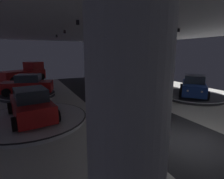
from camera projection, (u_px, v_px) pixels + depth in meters
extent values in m
cube|color=silver|center=(188.00, 143.00, 7.82)|extent=(24.00, 44.00, 0.05)
cube|color=#2D2D33|center=(188.00, 142.00, 7.81)|extent=(4.40, 44.00, 0.01)
cube|color=silver|center=(201.00, 7.00, 6.67)|extent=(24.00, 44.00, 0.10)
cylinder|color=black|center=(125.00, 1.00, 5.01)|extent=(0.16, 0.16, 0.22)
cylinder|color=black|center=(78.00, 22.00, 8.64)|extent=(0.16, 0.16, 0.22)
cylinder|color=black|center=(65.00, 32.00, 12.51)|extent=(0.16, 0.16, 0.22)
cylinder|color=black|center=(57.00, 36.00, 15.87)|extent=(0.16, 0.16, 0.22)
cylinder|color=black|center=(179.00, 30.00, 11.71)|extent=(0.16, 0.16, 0.22)
cylinder|color=black|center=(146.00, 35.00, 14.94)|extent=(0.16, 0.16, 0.22)
cylinder|color=black|center=(120.00, 38.00, 18.72)|extent=(0.16, 0.16, 0.22)
cylinder|color=silver|center=(127.00, 132.00, 2.59)|extent=(1.18, 1.18, 5.50)
cylinder|color=#333338|center=(28.00, 95.00, 15.92)|extent=(4.59, 4.59, 0.29)
cylinder|color=white|center=(28.00, 94.00, 15.90)|extent=(4.68, 4.68, 0.05)
cube|color=red|center=(28.00, 87.00, 15.77)|extent=(4.52, 2.82, 0.90)
cube|color=#2D3842|center=(29.00, 78.00, 15.64)|extent=(2.24, 2.00, 0.70)
cylinder|color=black|center=(6.00, 93.00, 14.60)|extent=(0.71, 0.39, 0.68)
cylinder|color=black|center=(14.00, 88.00, 16.53)|extent=(0.71, 0.39, 0.68)
cylinder|color=black|center=(43.00, 91.00, 15.12)|extent=(0.71, 0.39, 0.68)
cylinder|color=black|center=(47.00, 87.00, 17.04)|extent=(0.71, 0.39, 0.68)
sphere|color=white|center=(0.00, 87.00, 14.90)|extent=(0.18, 0.18, 0.18)
sphere|color=white|center=(4.00, 85.00, 15.85)|extent=(0.18, 0.18, 0.18)
cylinder|color=#333338|center=(150.00, 83.00, 21.86)|extent=(4.51, 4.51, 0.32)
cylinder|color=white|center=(150.00, 82.00, 21.83)|extent=(4.60, 4.60, 0.05)
cube|color=#B77519|center=(151.00, 77.00, 21.70)|extent=(4.23, 1.87, 0.90)
cube|color=#2D3842|center=(150.00, 71.00, 21.48)|extent=(1.93, 1.59, 0.70)
cylinder|color=black|center=(154.00, 77.00, 23.26)|extent=(0.68, 0.23, 0.68)
cylinder|color=black|center=(165.00, 79.00, 21.51)|extent=(0.68, 0.23, 0.68)
cylinder|color=black|center=(136.00, 79.00, 22.01)|extent=(0.68, 0.23, 0.68)
cylinder|color=black|center=(146.00, 81.00, 20.26)|extent=(0.68, 0.23, 0.68)
sphere|color=white|center=(161.00, 75.00, 23.01)|extent=(0.18, 0.18, 0.18)
sphere|color=white|center=(166.00, 76.00, 22.14)|extent=(0.18, 0.18, 0.18)
cylinder|color=silver|center=(23.00, 83.00, 22.02)|extent=(5.56, 5.56, 0.37)
cylinder|color=black|center=(23.00, 82.00, 21.98)|extent=(5.68, 5.68, 0.05)
cube|color=red|center=(22.00, 75.00, 21.82)|extent=(5.52, 4.82, 1.20)
cube|color=red|center=(33.00, 66.00, 23.07)|extent=(2.49, 2.54, 1.00)
cube|color=#28333D|center=(30.00, 66.00, 22.63)|extent=(1.09, 1.46, 0.75)
cylinder|color=black|center=(30.00, 76.00, 24.03)|extent=(0.84, 0.72, 0.84)
cylinder|color=black|center=(42.00, 77.00, 22.94)|extent=(0.84, 0.72, 0.84)
cylinder|color=black|center=(2.00, 79.00, 20.84)|extent=(0.84, 0.72, 0.84)
cylinder|color=black|center=(14.00, 81.00, 19.75)|extent=(0.84, 0.72, 0.84)
cylinder|color=#B7B7BC|center=(123.00, 77.00, 27.84)|extent=(5.28, 5.28, 0.24)
cylinder|color=black|center=(123.00, 76.00, 27.82)|extent=(5.39, 5.39, 0.05)
cube|color=silver|center=(123.00, 72.00, 27.69)|extent=(3.31, 4.57, 0.90)
cube|color=#2D3842|center=(124.00, 67.00, 27.44)|extent=(2.18, 2.36, 0.70)
cylinder|color=black|center=(112.00, 74.00, 27.93)|extent=(0.47, 0.71, 0.68)
cylinder|color=black|center=(120.00, 73.00, 29.40)|extent=(0.47, 0.71, 0.68)
cylinder|color=black|center=(127.00, 75.00, 26.09)|extent=(0.47, 0.71, 0.68)
cylinder|color=black|center=(135.00, 74.00, 27.56)|extent=(0.47, 0.71, 0.68)
sphere|color=white|center=(111.00, 71.00, 28.63)|extent=(0.18, 0.18, 0.18)
sphere|color=white|center=(115.00, 70.00, 29.36)|extent=(0.18, 0.18, 0.18)
cylinder|color=#333338|center=(193.00, 96.00, 15.61)|extent=(5.29, 5.29, 0.25)
cylinder|color=white|center=(193.00, 95.00, 15.59)|extent=(5.39, 5.39, 0.05)
cube|color=navy|center=(194.00, 88.00, 15.46)|extent=(4.32, 4.15, 0.90)
cube|color=#2D3842|center=(194.00, 79.00, 15.44)|extent=(2.46, 2.43, 0.70)
cylinder|color=black|center=(208.00, 95.00, 13.85)|extent=(0.65, 0.62, 0.68)
cylinder|color=black|center=(181.00, 93.00, 14.59)|extent=(0.65, 0.62, 0.68)
cylinder|color=black|center=(204.00, 89.00, 16.44)|extent=(0.65, 0.62, 0.68)
cylinder|color=black|center=(181.00, 87.00, 17.18)|extent=(0.65, 0.62, 0.68)
sphere|color=white|center=(202.00, 92.00, 13.39)|extent=(0.18, 0.18, 0.18)
sphere|color=white|center=(188.00, 91.00, 13.76)|extent=(0.18, 0.18, 0.18)
cylinder|color=silver|center=(33.00, 120.00, 10.11)|extent=(5.90, 5.90, 0.26)
cylinder|color=black|center=(32.00, 118.00, 10.09)|extent=(6.02, 6.02, 0.05)
cube|color=red|center=(31.00, 107.00, 9.95)|extent=(2.34, 4.40, 0.90)
cube|color=#2D3842|center=(31.00, 95.00, 9.68)|extent=(1.80, 2.09, 0.70)
cylinder|color=black|center=(10.00, 108.00, 10.65)|extent=(0.31, 0.70, 0.68)
cylinder|color=black|center=(44.00, 103.00, 11.72)|extent=(0.31, 0.70, 0.68)
cylinder|color=black|center=(14.00, 124.00, 8.31)|extent=(0.31, 0.70, 0.68)
cylinder|color=black|center=(57.00, 116.00, 9.37)|extent=(0.31, 0.70, 0.68)
sphere|color=white|center=(17.00, 99.00, 11.35)|extent=(0.18, 0.18, 0.18)
sphere|color=white|center=(34.00, 97.00, 11.88)|extent=(0.18, 0.18, 0.18)
cylinder|color=black|center=(163.00, 112.00, 10.56)|extent=(0.14, 0.14, 0.80)
cylinder|color=black|center=(166.00, 113.00, 10.46)|extent=(0.14, 0.14, 0.80)
cylinder|color=black|center=(165.00, 102.00, 10.37)|extent=(0.32, 0.32, 0.62)
sphere|color=beige|center=(165.00, 95.00, 10.29)|extent=(0.22, 0.22, 0.22)
cylinder|color=black|center=(147.00, 105.00, 12.09)|extent=(0.14, 0.14, 0.80)
cylinder|color=black|center=(146.00, 105.00, 11.95)|extent=(0.14, 0.14, 0.80)
cylinder|color=#6B665B|center=(147.00, 95.00, 11.88)|extent=(0.32, 0.32, 0.62)
sphere|color=#99755B|center=(147.00, 89.00, 11.80)|extent=(0.22, 0.22, 0.22)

